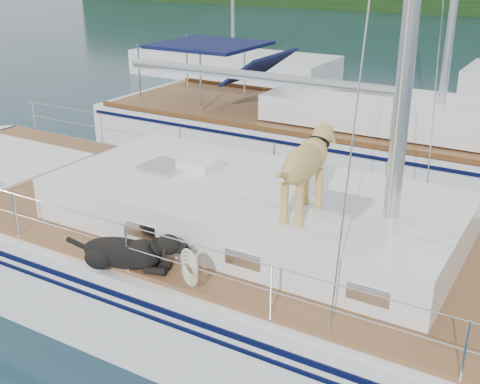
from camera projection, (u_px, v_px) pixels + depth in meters
The scene contains 4 objects.
ground at pixel (203, 293), 8.68m from camera, with size 120.00×120.00×0.00m, color black.
main_sailboat at pixel (208, 253), 8.38m from camera, with size 12.00×3.94×14.01m.
neighbor_sailboat at pixel (333, 139), 13.64m from camera, with size 11.00×3.50×13.30m.
bg_boat_west at pixel (233, 66), 23.49m from camera, with size 8.00×3.00×11.65m.
Camera 1 is at (4.30, -6.20, 4.57)m, focal length 45.00 mm.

